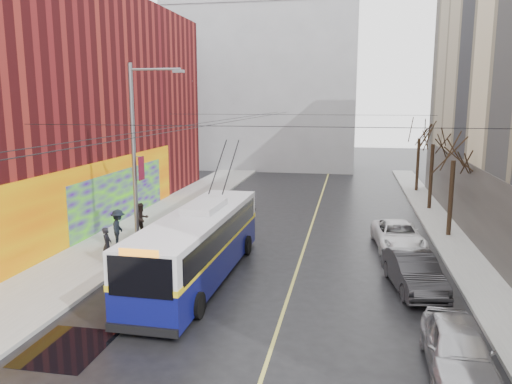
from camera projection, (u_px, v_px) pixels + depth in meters
The scene contains 21 objects.
ground at pixel (204, 379), 13.28m from camera, with size 140.00×140.00×0.00m, color black.
sidewalk_left at pixel (124, 240), 26.33m from camera, with size 4.00×60.00×0.15m, color gray.
sidewalk_right at pixel (464, 258), 23.21m from camera, with size 2.00×60.00×0.15m, color gray.
lane_line at pixel (307, 240), 26.53m from camera, with size 0.12×50.00×0.01m, color #BFB74C.
building_left at pixel (3, 106), 28.48m from camera, with size 12.11×36.00×14.00m.
building_far at pixel (266, 86), 56.24m from camera, with size 20.50×12.10×18.00m.
streetlight_pole at pixel (137, 154), 23.20m from camera, with size 2.65×0.60×9.00m.
catenary_wires at pixel (235, 121), 26.90m from camera, with size 18.00×60.00×0.22m.
tree_near at pixel (455, 146), 26.19m from camera, with size 3.20×3.20×6.40m.
tree_mid at pixel (434, 132), 32.91m from camera, with size 3.20×3.20×6.68m.
tree_far at pixel (420, 129), 39.69m from camera, with size 3.20×3.20×6.57m.
puddle at pixel (67, 348), 14.93m from camera, with size 2.28×2.72×0.01m, color black.
pigeons_flying at pixel (211, 97), 22.96m from camera, with size 1.80×2.64×1.15m.
trolleybus at pixel (198, 244), 20.53m from camera, with size 2.84×11.39×5.36m.
parked_car_a at pixel (458, 348), 13.48m from camera, with size 1.69×4.19×1.43m, color #A4A5A9.
parked_car_b at pixel (414, 272), 19.44m from camera, with size 1.55×4.43×1.46m, color black.
parked_car_c at pixel (398, 235), 24.98m from camera, with size 2.20×4.77×1.33m, color white.
following_car at pixel (233, 211), 30.29m from camera, with size 1.73×4.30×1.47m, color #A8A8AD.
pedestrian_a at pixel (107, 245), 22.30m from camera, with size 0.59×0.38×1.61m, color black.
pedestrian_b at pixel (142, 219), 26.88m from camera, with size 0.85×0.67×1.76m, color black.
pedestrian_c at pixel (118, 228), 24.66m from camera, with size 1.22×0.70×1.89m, color black.
Camera 1 is at (3.63, -11.69, 7.29)m, focal length 35.00 mm.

